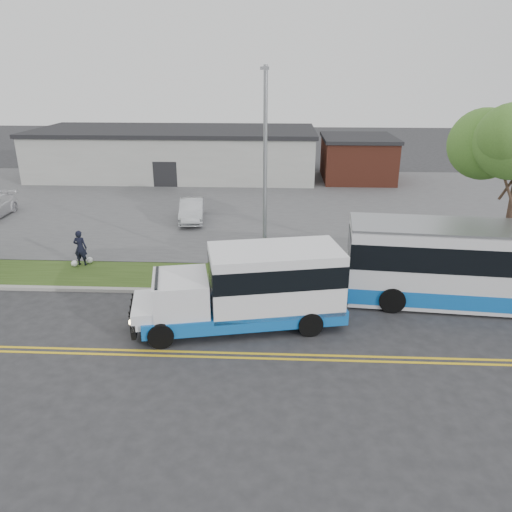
# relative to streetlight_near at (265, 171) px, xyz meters

# --- Properties ---
(ground) EXTENTS (140.00, 140.00, 0.00)m
(ground) POSITION_rel_streetlight_near_xyz_m (-3.00, -2.73, -5.23)
(ground) COLOR #28282B
(ground) RESTS_ON ground
(lane_line_north) EXTENTS (70.00, 0.12, 0.01)m
(lane_line_north) POSITION_rel_streetlight_near_xyz_m (-3.00, -6.58, -5.23)
(lane_line_north) COLOR yellow
(lane_line_north) RESTS_ON ground
(lane_line_south) EXTENTS (70.00, 0.12, 0.01)m
(lane_line_south) POSITION_rel_streetlight_near_xyz_m (-3.00, -6.88, -5.23)
(lane_line_south) COLOR yellow
(lane_line_south) RESTS_ON ground
(curb) EXTENTS (80.00, 0.30, 0.15)m
(curb) POSITION_rel_streetlight_near_xyz_m (-3.00, -1.63, -5.16)
(curb) COLOR #9E9B93
(curb) RESTS_ON ground
(verge) EXTENTS (80.00, 3.30, 0.10)m
(verge) POSITION_rel_streetlight_near_xyz_m (-3.00, 0.17, -5.18)
(verge) COLOR #2D4316
(verge) RESTS_ON ground
(parking_lot) EXTENTS (80.00, 25.00, 0.10)m
(parking_lot) POSITION_rel_streetlight_near_xyz_m (-3.00, 14.27, -5.18)
(parking_lot) COLOR #4C4C4F
(parking_lot) RESTS_ON ground
(commercial_building) EXTENTS (25.40, 10.40, 4.35)m
(commercial_building) POSITION_rel_streetlight_near_xyz_m (-9.00, 24.27, -3.05)
(commercial_building) COLOR #9E9E99
(commercial_building) RESTS_ON ground
(brick_wing) EXTENTS (6.30, 7.30, 3.90)m
(brick_wing) POSITION_rel_streetlight_near_xyz_m (7.50, 23.27, -3.27)
(brick_wing) COLOR brown
(brick_wing) RESTS_ON ground
(streetlight_near) EXTENTS (0.35, 1.53, 9.50)m
(streetlight_near) POSITION_rel_streetlight_near_xyz_m (0.00, 0.00, 0.00)
(streetlight_near) COLOR gray
(streetlight_near) RESTS_ON verge
(shuttle_bus) EXTENTS (8.39, 4.14, 3.09)m
(shuttle_bus) POSITION_rel_streetlight_near_xyz_m (-0.24, -4.37, -3.58)
(shuttle_bus) COLOR #1059B0
(shuttle_bus) RESTS_ON ground
(transit_bus) EXTENTS (12.65, 3.99, 3.45)m
(transit_bus) POSITION_rel_streetlight_near_xyz_m (9.82, -2.13, -3.49)
(transit_bus) COLOR silver
(transit_bus) RESTS_ON ground
(pedestrian) EXTENTS (0.68, 0.46, 1.82)m
(pedestrian) POSITION_rel_streetlight_near_xyz_m (-9.30, 1.27, -4.22)
(pedestrian) COLOR black
(pedestrian) RESTS_ON verge
(parked_car_a) EXTENTS (2.04, 4.45, 1.41)m
(parked_car_a) POSITION_rel_streetlight_near_xyz_m (-5.06, 9.37, -4.43)
(parked_car_a) COLOR #ACB0B4
(parked_car_a) RESTS_ON parking_lot
(grocery_bag_left) EXTENTS (0.32, 0.32, 0.32)m
(grocery_bag_left) POSITION_rel_streetlight_near_xyz_m (-9.60, 1.02, -4.97)
(grocery_bag_left) COLOR white
(grocery_bag_left) RESTS_ON verge
(grocery_bag_right) EXTENTS (0.32, 0.32, 0.32)m
(grocery_bag_right) POSITION_rel_streetlight_near_xyz_m (-9.00, 1.52, -4.97)
(grocery_bag_right) COLOR white
(grocery_bag_right) RESTS_ON verge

